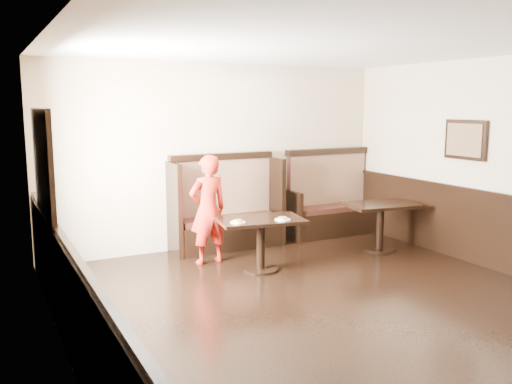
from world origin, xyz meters
TOP-DOWN VIEW (x-y plane):
  - ground at (0.00, 0.00)m, footprint 7.00×7.00m
  - room_shell at (-0.30, 0.28)m, footprint 7.00×7.00m
  - booth_main at (0.00, 3.30)m, footprint 1.75×0.72m
  - booth_neighbor at (1.95, 3.29)m, footprint 1.65×0.72m
  - table_main at (-0.07, 2.01)m, footprint 1.21×0.87m
  - table_neighbor at (2.01, 2.08)m, footprint 1.12×0.83m
  - child at (-0.55, 2.65)m, footprint 0.58×0.41m
  - pizza_plate_left at (-0.44, 1.92)m, footprint 0.20×0.20m
  - pizza_plate_right at (0.14, 1.80)m, footprint 0.21×0.21m

SIDE VIEW (x-z plane):
  - ground at x=0.00m, z-range 0.00..0.00m
  - booth_neighbor at x=1.95m, z-range -0.24..1.21m
  - booth_main at x=0.00m, z-range -0.20..1.25m
  - table_neighbor at x=2.01m, z-range 0.18..0.90m
  - table_main at x=-0.07m, z-range 0.19..0.89m
  - room_shell at x=-0.30m, z-range -2.83..4.17m
  - pizza_plate_left at x=-0.44m, z-range 0.70..0.74m
  - pizza_plate_right at x=0.14m, z-range 0.70..0.74m
  - child at x=-0.55m, z-range 0.00..1.51m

